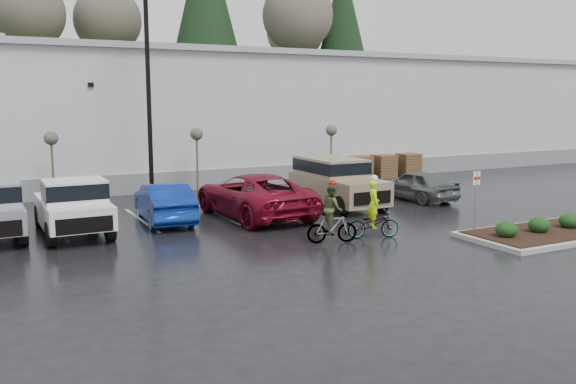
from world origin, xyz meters
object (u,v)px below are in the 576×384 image
car_blue (164,202)px  cyclist_olive (332,219)px  pickup_white (71,205)px  car_red (254,195)px  sapling_mid (197,138)px  suv_tan (338,183)px  pallet_stack_c (408,165)px  lamppost (148,73)px  cyclist_hivis (373,218)px  pallet_stack_b (383,166)px  sapling_west (51,142)px  sapling_east (331,134)px  fire_lane_sign (476,194)px  car_grey (417,185)px  pallet_stack_a (359,168)px

car_blue → cyclist_olive: 6.91m
pickup_white → car_red: 6.74m
sapling_mid → car_red: bearing=-89.3°
car_red → suv_tan: (4.08, 0.33, 0.18)m
car_red → suv_tan: suv_tan is taller
pallet_stack_c → suv_tan: size_ratio=0.26×
lamppost → cyclist_hivis: (4.57, -10.50, -5.03)m
pallet_stack_b → pallet_stack_c: same height
sapling_west → cyclist_hivis: bearing=-53.3°
suv_tan → cyclist_olive: (-3.69, -5.51, -0.27)m
sapling_mid → cyclist_olive: sapling_mid is taller
lamppost → sapling_mid: size_ratio=2.88×
sapling_mid → cyclist_hivis: 11.87m
sapling_mid → sapling_east: same height
lamppost → pallet_stack_b: 15.19m
pickup_white → fire_lane_sign: bearing=-29.2°
lamppost → cyclist_hivis: lamppost is taller
cyclist_hivis → lamppost: bearing=41.3°
sapling_mid → cyclist_olive: size_ratio=1.56×
sapling_east → fire_lane_sign: 13.06m
sapling_west → pallet_stack_b: bearing=3.1°
pallet_stack_b → pickup_white: pickup_white is taller
car_grey → lamppost: bearing=-31.2°
pallet_stack_c → cyclist_hivis: 16.94m
sapling_east → car_blue: size_ratio=0.71×
pickup_white → suv_tan: size_ratio=1.02×
sapling_west → sapling_mid: 6.50m
pickup_white → cyclist_hivis: (8.72, -5.37, -0.32)m
sapling_west → pallet_stack_c: sapling_west is taller
sapling_east → fire_lane_sign: size_ratio=1.45×
pallet_stack_a → pallet_stack_b: 1.70m
pallet_stack_b → pickup_white: 19.69m
pallet_stack_b → pallet_stack_c: (1.80, 0.00, 0.00)m
lamppost → pallet_stack_c: (16.00, 2.00, -5.01)m
fire_lane_sign → car_grey: (2.95, 6.60, -0.71)m
sapling_mid → suv_tan: size_ratio=0.63×
pallet_stack_a → car_grey: bearing=-103.7°
lamppost → pallet_stack_a: bearing=9.1°
car_grey → sapling_west: bearing=-28.2°
fire_lane_sign → suv_tan: 6.91m
sapling_west → cyclist_olive: (6.97, -11.50, -1.96)m
sapling_west → car_grey: (14.75, -6.20, -2.03)m
fire_lane_sign → suv_tan: (-1.14, 6.81, -0.38)m
car_red → cyclist_olive: cyclist_olive is taller
pallet_stack_b → suv_tan: suv_tan is taller
car_grey → cyclist_olive: bearing=28.9°
car_blue → suv_tan: suv_tan is taller
pallet_stack_a → car_grey: car_grey is taller
sapling_west → sapling_east: same height
cyclist_hivis → cyclist_olive: size_ratio=1.02×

